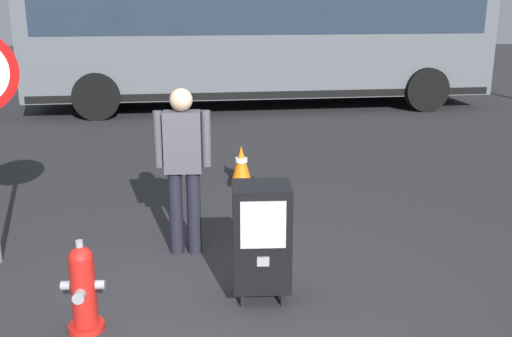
{
  "coord_description": "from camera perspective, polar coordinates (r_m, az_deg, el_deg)",
  "views": [
    {
      "loc": [
        0.02,
        -4.3,
        2.47
      ],
      "look_at": [
        0.3,
        1.2,
        0.9
      ],
      "focal_mm": 41.56,
      "sensor_mm": 36.0,
      "label": 1
    }
  ],
  "objects": [
    {
      "name": "ground_plane",
      "position": [
        4.96,
        -2.84,
        -13.98
      ],
      "size": [
        60.0,
        60.0,
        0.0
      ],
      "primitive_type": "plane",
      "color": "#262628"
    },
    {
      "name": "fire_hydrant",
      "position": [
        4.79,
        -16.3,
        -11.04
      ],
      "size": [
        0.33,
        0.32,
        0.75
      ],
      "color": "red",
      "rests_on": "ground_plane"
    },
    {
      "name": "newspaper_box_primary",
      "position": [
        4.98,
        0.54,
        -6.55
      ],
      "size": [
        0.48,
        0.42,
        1.02
      ],
      "color": "black",
      "rests_on": "ground_plane"
    },
    {
      "name": "pedestrian",
      "position": [
        5.82,
        -7.02,
        0.61
      ],
      "size": [
        0.55,
        0.22,
        1.67
      ],
      "color": "black",
      "rests_on": "ground_plane"
    },
    {
      "name": "traffic_cone",
      "position": [
        8.24,
        -1.42,
        0.36
      ],
      "size": [
        0.36,
        0.36,
        0.53
      ],
      "color": "black",
      "rests_on": "ground_plane"
    },
    {
      "name": "bus_near",
      "position": [
        14.24,
        0.34,
        12.86
      ],
      "size": [
        10.68,
        3.49,
        3.0
      ],
      "rotation": [
        0.0,
        0.0,
        0.09
      ],
      "color": "#4C5156",
      "rests_on": "ground_plane"
    },
    {
      "name": "bus_far",
      "position": [
        18.55,
        0.85,
        13.57
      ],
      "size": [
        10.71,
        3.66,
        3.0
      ],
      "rotation": [
        0.0,
        0.0,
        -0.11
      ],
      "color": "beige",
      "rests_on": "ground_plane"
    }
  ]
}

